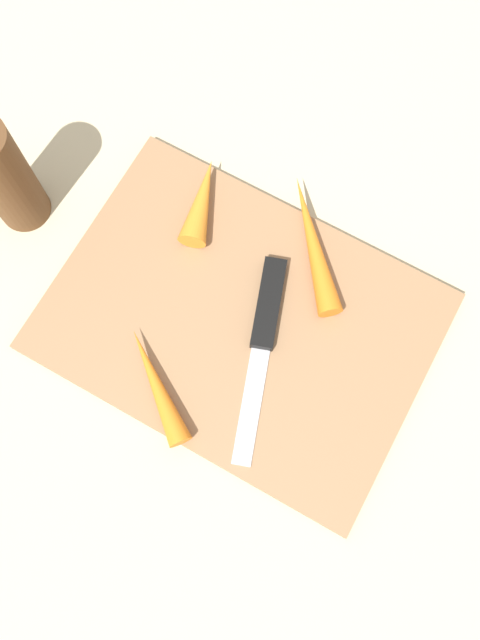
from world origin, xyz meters
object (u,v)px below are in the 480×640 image
(cutting_board, at_px, (240,322))
(carrot_shortest, at_px, (202,201))
(carrot_medium, at_px, (157,385))
(knife, at_px, (266,317))
(pepper_grinder, at_px, (1,180))
(carrot_longest, at_px, (313,243))

(cutting_board, distance_m, carrot_shortest, 0.13)
(cutting_board, bearing_deg, carrot_medium, -110.30)
(knife, bearing_deg, carrot_shortest, -141.69)
(cutting_board, xyz_separation_m, carrot_shortest, (-0.09, 0.09, 0.02))
(cutting_board, height_order, knife, knife)
(carrot_shortest, xyz_separation_m, pepper_grinder, (-0.16, -0.09, 0.04))
(carrot_medium, bearing_deg, cutting_board, -73.78)
(cutting_board, height_order, pepper_grinder, pepper_grinder)
(carrot_longest, distance_m, pepper_grinder, 0.30)
(carrot_shortest, relative_size, pepper_grinder, 0.66)
(pepper_grinder, bearing_deg, carrot_longest, 20.39)
(carrot_shortest, distance_m, pepper_grinder, 0.19)
(knife, relative_size, carrot_shortest, 2.16)
(knife, distance_m, carrot_medium, 0.12)
(cutting_board, xyz_separation_m, pepper_grinder, (-0.25, -0.00, 0.06))
(knife, xyz_separation_m, pepper_grinder, (-0.27, -0.02, 0.05))
(knife, xyz_separation_m, carrot_medium, (-0.06, -0.11, 0.01))
(carrot_shortest, distance_m, carrot_longest, 0.12)
(cutting_board, xyz_separation_m, carrot_longest, (0.03, 0.10, 0.02))
(knife, relative_size, carrot_longest, 1.34)
(carrot_shortest, bearing_deg, carrot_longest, -100.39)
(carrot_longest, bearing_deg, carrot_medium, 121.95)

